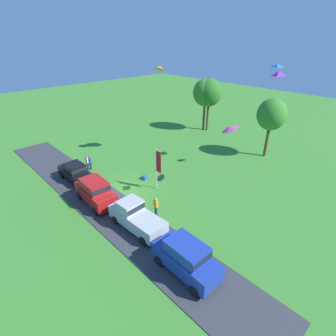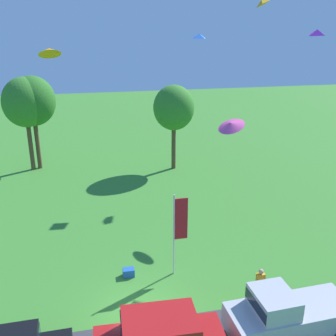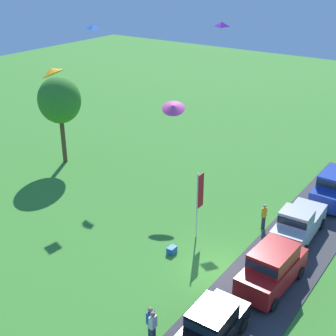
# 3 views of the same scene
# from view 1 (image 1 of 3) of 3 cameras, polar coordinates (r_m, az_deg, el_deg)

# --- Properties ---
(ground_plane) EXTENTS (120.00, 120.00, 0.00)m
(ground_plane) POSITION_cam_1_polar(r_m,az_deg,el_deg) (26.24, -9.90, -4.75)
(ground_plane) COLOR #3D842D
(pavement_strip) EXTENTS (36.00, 4.40, 0.06)m
(pavement_strip) POSITION_cam_1_polar(r_m,az_deg,el_deg) (25.15, -14.83, -6.78)
(pavement_strip) COLOR #38383D
(pavement_strip) RESTS_ON ground
(car_sedan_by_flagpole) EXTENTS (4.42, 1.99, 1.84)m
(car_sedan_by_flagpole) POSITION_cam_1_polar(r_m,az_deg,el_deg) (28.67, -19.58, -0.72)
(car_sedan_by_flagpole) COLOR black
(car_sedan_by_flagpole) RESTS_ON ground
(car_suv_mid_row) EXTENTS (4.68, 2.22, 2.28)m
(car_suv_mid_row) POSITION_cam_1_polar(r_m,az_deg,el_deg) (24.17, -15.55, -4.83)
(car_suv_mid_row) COLOR red
(car_suv_mid_row) RESTS_ON ground
(car_pickup_near_entrance) EXTENTS (5.07, 2.20, 2.14)m
(car_pickup_near_entrance) POSITION_cam_1_polar(r_m,az_deg,el_deg) (20.82, -7.08, -10.31)
(car_pickup_near_entrance) COLOR #B7B7BC
(car_pickup_near_entrance) RESTS_ON ground
(car_suv_far_end) EXTENTS (4.63, 2.11, 2.28)m
(car_suv_far_end) POSITION_cam_1_polar(r_m,az_deg,el_deg) (17.31, 4.00, -18.73)
(car_suv_far_end) COLOR #1E389E
(car_suv_far_end) RESTS_ON ground
(person_on_lawn) EXTENTS (0.36, 0.24, 1.71)m
(person_on_lawn) POSITION_cam_1_polar(r_m,az_deg,el_deg) (22.07, -2.64, -8.40)
(person_on_lawn) COLOR #2D334C
(person_on_lawn) RESTS_ON ground
(person_watching_sky) EXTENTS (0.36, 0.24, 1.71)m
(person_watching_sky) POSITION_cam_1_polar(r_m,az_deg,el_deg) (30.57, -16.56, 1.19)
(person_watching_sky) COLOR #2D334C
(person_watching_sky) RESTS_ON ground
(person_beside_suv) EXTENTS (0.36, 0.24, 1.71)m
(person_beside_suv) POSITION_cam_1_polar(r_m,az_deg,el_deg) (30.61, -17.14, 1.13)
(person_beside_suv) COLOR #2D334C
(person_beside_suv) RESTS_ON ground
(tree_center_back) EXTENTS (3.71, 3.71, 7.84)m
(tree_center_back) POSITION_cam_1_polar(r_m,az_deg,el_deg) (41.42, 8.13, 15.91)
(tree_center_back) COLOR brown
(tree_center_back) RESTS_ON ground
(tree_right_of_center) EXTENTS (3.74, 3.74, 7.89)m
(tree_right_of_center) POSITION_cam_1_polar(r_m,az_deg,el_deg) (41.28, 8.96, 15.86)
(tree_right_of_center) COLOR brown
(tree_right_of_center) RESTS_ON ground
(tree_far_right) EXTENTS (3.39, 3.39, 7.16)m
(tree_far_right) POSITION_cam_1_polar(r_m,az_deg,el_deg) (33.50, 21.62, 10.72)
(tree_far_right) COLOR brown
(tree_far_right) RESTS_ON ground
(flag_banner) EXTENTS (0.71, 0.08, 4.30)m
(flag_banner) POSITION_cam_1_polar(r_m,az_deg,el_deg) (24.71, -2.21, 0.78)
(flag_banner) COLOR silver
(flag_banner) RESTS_ON ground
(cooler_box) EXTENTS (0.56, 0.40, 0.40)m
(cooler_box) POSITION_cam_1_polar(r_m,az_deg,el_deg) (27.71, -5.11, -2.09)
(cooler_box) COLOR blue
(cooler_box) RESTS_ON ground
(kite_delta_topmost) EXTENTS (1.35, 1.37, 0.78)m
(kite_delta_topmost) POSITION_cam_1_polar(r_m,az_deg,el_deg) (30.00, -1.80, 20.96)
(kite_delta_topmost) COLOR orange
(kite_diamond_high_right) EXTENTS (0.95, 0.99, 0.36)m
(kite_diamond_high_right) POSITION_cam_1_polar(r_m,az_deg,el_deg) (20.09, 22.93, 18.43)
(kite_diamond_high_right) COLOR purple
(kite_delta_low_drifter) EXTENTS (2.14, 2.15, 0.91)m
(kite_delta_low_drifter) POSITION_cam_1_polar(r_m,az_deg,el_deg) (24.16, 13.32, 8.49)
(kite_delta_low_drifter) COLOR #EA4C9E
(kite_diamond_high_left) EXTENTS (1.27, 1.21, 0.38)m
(kite_diamond_high_left) POSITION_cam_1_polar(r_m,az_deg,el_deg) (29.23, 22.67, 19.94)
(kite_diamond_high_left) COLOR blue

